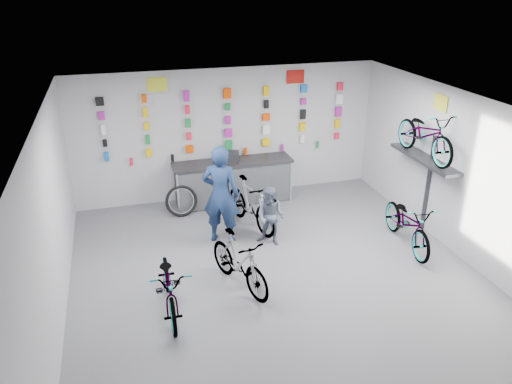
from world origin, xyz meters
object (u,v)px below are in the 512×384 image
object	(u,v)px
bike_center	(239,262)
customer	(271,216)
clerk	(221,195)
bike_right	(408,223)
counter	(233,182)
bike_left	(170,286)
bike_service	(251,204)

from	to	relation	value
bike_center	customer	distance (m)	1.58
clerk	customer	world-z (taller)	clerk
bike_center	bike_right	world-z (taller)	bike_center
counter	bike_left	world-z (taller)	counter
counter	bike_right	distance (m)	3.99
bike_center	clerk	size ratio (longest dim) A/B	0.82
counter	customer	world-z (taller)	customer
bike_left	customer	xyz separation A→B (m)	(2.14, 1.59, 0.14)
counter	bike_right	xyz separation A→B (m)	(2.75, -2.88, 0.00)
bike_center	clerk	xyz separation A→B (m)	(0.06, 1.65, 0.50)
clerk	customer	distance (m)	1.04
bike_left	clerk	world-z (taller)	clerk
bike_center	clerk	distance (m)	1.73
bike_service	bike_left	bearing A→B (deg)	-146.19
bike_center	bike_right	xyz separation A→B (m)	(3.46, 0.48, -0.00)
clerk	counter	bearing A→B (deg)	-83.00
counter	customer	size ratio (longest dim) A/B	2.27
bike_service	clerk	bearing A→B (deg)	-166.62
counter	bike_center	size ratio (longest dim) A/B	1.66
counter	bike_right	world-z (taller)	counter
counter	bike_service	bearing A→B (deg)	-87.49
bike_left	bike_center	world-z (taller)	bike_center
bike_center	clerk	bearing A→B (deg)	67.79
counter	bike_left	distance (m)	4.15
bike_center	clerk	world-z (taller)	clerk
bike_left	bike_center	distance (m)	1.24
clerk	customer	size ratio (longest dim) A/B	1.67
counter	bike_left	size ratio (longest dim) A/B	1.55
bike_right	bike_left	bearing A→B (deg)	-164.00
bike_right	clerk	size ratio (longest dim) A/B	0.94
clerk	bike_left	bearing A→B (deg)	85.22
bike_service	customer	world-z (taller)	customer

